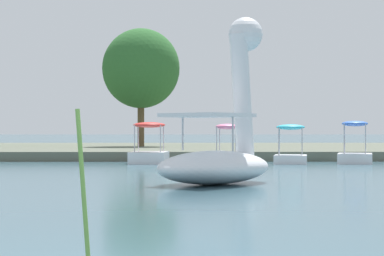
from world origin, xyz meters
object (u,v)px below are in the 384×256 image
Objects in this scene: pedal_boat_cyan at (291,152)px; pedal_boat_pink at (228,152)px; pedal_boat_red at (149,151)px; tree_broadleaf_right at (141,69)px; pedal_boat_blue at (355,152)px; swan_boat at (220,144)px.

pedal_boat_cyan is 2.31m from pedal_boat_pink.
pedal_boat_pink is 0.83× the size of pedal_boat_red.
tree_broadleaf_right is (-3.78, 13.30, 4.07)m from pedal_boat_pink.
pedal_boat_blue is 4.65m from pedal_boat_pink.
pedal_boat_pink is (-2.30, -0.24, 0.02)m from pedal_boat_cyan.
swan_boat is 1.77× the size of pedal_boat_blue.
tree_broadleaf_right reaches higher than swan_boat.
tree_broadleaf_right is at bearing 114.95° from pedal_boat_cyan.
pedal_boat_blue is 1.13× the size of pedal_boat_pink.
swan_boat is at bearing -94.40° from pedal_boat_pink.
swan_boat is 1.66× the size of pedal_boat_red.
pedal_boat_cyan is at bearing -179.89° from pedal_boat_blue.
pedal_boat_blue is (5.47, 10.94, -0.45)m from swan_boat.
pedal_boat_cyan is 1.08× the size of pedal_boat_pink.
pedal_boat_cyan is (3.13, 10.94, -0.46)m from swan_boat.
pedal_boat_red is at bearing 170.16° from pedal_boat_pink.
pedal_boat_pink is (0.82, 10.70, -0.44)m from swan_boat.
pedal_boat_blue is 16.06m from tree_broadleaf_right.
pedal_boat_cyan is 14.98m from tree_broadleaf_right.
pedal_boat_cyan is at bearing 5.85° from pedal_boat_pink.
pedal_boat_pink is 2.87m from pedal_boat_red.
pedal_boat_pink is at bearing -177.04° from pedal_boat_blue.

